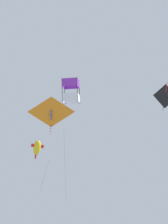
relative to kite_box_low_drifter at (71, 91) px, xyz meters
The scene contains 4 objects.
kite_box_low_drifter is the anchor object (origin of this frame).
kite_fish_upper_right 7.73m from the kite_box_low_drifter, 118.04° to the right, with size 1.85×1.38×4.30m.
kite_diamond_far_centre 13.98m from the kite_box_low_drifter, behind, with size 2.72×1.98×10.12m.
kite_delta_mid_left 10.84m from the kite_box_low_drifter, 128.47° to the right, with size 3.30×3.11×9.21m.
Camera 1 is at (23.08, 20.03, 7.65)m, focal length 63.09 mm.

